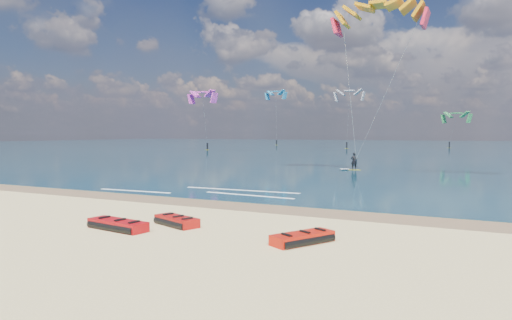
{
  "coord_description": "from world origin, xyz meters",
  "views": [
    {
      "loc": [
        15.14,
        -16.02,
        3.49
      ],
      "look_at": [
        3.38,
        8.0,
        1.9
      ],
      "focal_mm": 32.0,
      "sensor_mm": 36.0,
      "label": 1
    }
  ],
  "objects_px": {
    "packed_kite_mid": "(177,225)",
    "packed_kite_right": "(302,243)",
    "packed_kite_left": "(118,230)",
    "kitesurfer_main": "(367,82)"
  },
  "relations": [
    {
      "from": "packed_kite_mid",
      "to": "packed_kite_right",
      "type": "xyz_separation_m",
      "value": [
        5.23,
        -0.54,
        0.0
      ]
    },
    {
      "from": "packed_kite_left",
      "to": "packed_kite_right",
      "type": "relative_size",
      "value": 1.15
    },
    {
      "from": "packed_kite_left",
      "to": "packed_kite_mid",
      "type": "relative_size",
      "value": 1.23
    },
    {
      "from": "packed_kite_right",
      "to": "kitesurfer_main",
      "type": "distance_m",
      "value": 27.48
    },
    {
      "from": "kitesurfer_main",
      "to": "packed_kite_left",
      "type": "bearing_deg",
      "value": -120.76
    },
    {
      "from": "packed_kite_mid",
      "to": "packed_kite_left",
      "type": "bearing_deg",
      "value": -113.44
    },
    {
      "from": "packed_kite_right",
      "to": "packed_kite_left",
      "type": "bearing_deg",
      "value": 127.86
    },
    {
      "from": "kitesurfer_main",
      "to": "packed_kite_mid",
      "type": "bearing_deg",
      "value": -117.83
    },
    {
      "from": "packed_kite_mid",
      "to": "kitesurfer_main",
      "type": "xyz_separation_m",
      "value": [
        1.39,
        25.53,
        7.82
      ]
    },
    {
      "from": "packed_kite_mid",
      "to": "kitesurfer_main",
      "type": "bearing_deg",
      "value": 107.26
    }
  ]
}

